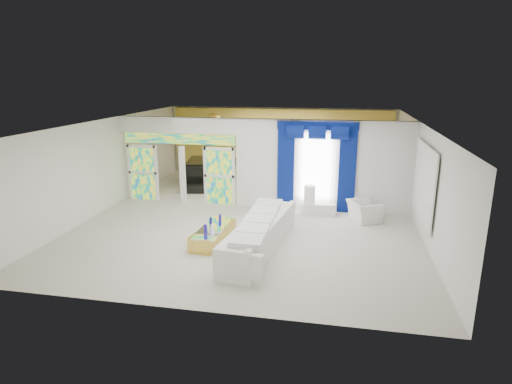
% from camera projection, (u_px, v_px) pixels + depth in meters
% --- Properties ---
extents(floor, '(12.00, 12.00, 0.00)m').
position_uv_depth(floor, '(254.00, 215.00, 13.97)').
color(floor, '#B7AF9E').
rests_on(floor, ground).
extents(dividing_wall, '(5.70, 0.18, 3.00)m').
position_uv_depth(dividing_wall, '(324.00, 166.00, 14.12)').
color(dividing_wall, white).
rests_on(dividing_wall, ground).
extents(dividing_header, '(4.30, 0.18, 0.55)m').
position_uv_depth(dividing_header, '(178.00, 125.00, 14.73)').
color(dividing_header, white).
rests_on(dividing_header, dividing_wall).
extents(stained_panel_left, '(0.95, 0.04, 2.00)m').
position_uv_depth(stained_panel_left, '(143.00, 172.00, 15.45)').
color(stained_panel_left, '#994C3F').
rests_on(stained_panel_left, ground).
extents(stained_panel_right, '(0.95, 0.04, 2.00)m').
position_uv_depth(stained_panel_right, '(219.00, 176.00, 14.92)').
color(stained_panel_right, '#994C3F').
rests_on(stained_panel_right, ground).
extents(stained_transom, '(4.00, 0.05, 0.35)m').
position_uv_depth(stained_transom, '(179.00, 139.00, 14.85)').
color(stained_transom, '#994C3F').
rests_on(stained_transom, dividing_header).
extents(window_pane, '(1.00, 0.02, 2.30)m').
position_uv_depth(window_pane, '(316.00, 168.00, 14.09)').
color(window_pane, white).
rests_on(window_pane, dividing_wall).
extents(blue_drape_left, '(0.55, 0.10, 2.80)m').
position_uv_depth(blue_drape_left, '(286.00, 168.00, 14.26)').
color(blue_drape_left, '#030942').
rests_on(blue_drape_left, ground).
extents(blue_drape_right, '(0.55, 0.10, 2.80)m').
position_uv_depth(blue_drape_right, '(347.00, 171.00, 13.89)').
color(blue_drape_right, '#030942').
rests_on(blue_drape_right, ground).
extents(blue_pelmet, '(2.60, 0.12, 0.25)m').
position_uv_depth(blue_pelmet, '(318.00, 126.00, 13.70)').
color(blue_pelmet, '#030942').
rests_on(blue_pelmet, dividing_wall).
extents(wall_mirror, '(0.04, 2.70, 1.90)m').
position_uv_depth(wall_mirror, '(424.00, 183.00, 11.70)').
color(wall_mirror, white).
rests_on(wall_mirror, ground).
extents(gold_curtains, '(9.70, 0.12, 2.90)m').
position_uv_depth(gold_curtains, '(280.00, 142.00, 19.16)').
color(gold_curtains, '#B7892B').
rests_on(gold_curtains, ground).
extents(white_sofa, '(1.37, 4.08, 0.76)m').
position_uv_depth(white_sofa, '(260.00, 236.00, 11.05)').
color(white_sofa, white).
rests_on(white_sofa, ground).
extents(coffee_table, '(0.85, 1.90, 0.41)m').
position_uv_depth(coffee_table, '(213.00, 235.00, 11.63)').
color(coffee_table, gold).
rests_on(coffee_table, ground).
extents(console_table, '(1.11, 0.42, 0.36)m').
position_uv_depth(console_table, '(318.00, 209.00, 13.97)').
color(console_table, silver).
rests_on(console_table, ground).
extents(table_lamp, '(0.36, 0.36, 0.58)m').
position_uv_depth(table_lamp, '(310.00, 194.00, 13.91)').
color(table_lamp, silver).
rests_on(table_lamp, console_table).
extents(armchair, '(1.16, 1.22, 0.62)m').
position_uv_depth(armchair, '(364.00, 211.00, 13.32)').
color(armchair, white).
rests_on(armchair, ground).
extents(grand_piano, '(1.80, 2.17, 0.98)m').
position_uv_depth(grand_piano, '(206.00, 171.00, 17.97)').
color(grand_piano, black).
rests_on(grand_piano, ground).
extents(piano_bench, '(0.98, 0.52, 0.31)m').
position_uv_depth(piano_bench, '(194.00, 189.00, 16.54)').
color(piano_bench, black).
rests_on(piano_bench, ground).
extents(tv_console, '(0.64, 0.60, 0.82)m').
position_uv_depth(tv_console, '(149.00, 180.00, 16.84)').
color(tv_console, tan).
rests_on(tv_console, ground).
extents(chandelier, '(0.60, 0.60, 0.60)m').
position_uv_depth(chandelier, '(214.00, 121.00, 16.92)').
color(chandelier, gold).
rests_on(chandelier, ceiling).
extents(decanters, '(0.24, 1.24, 0.24)m').
position_uv_depth(decanters, '(211.00, 226.00, 11.40)').
color(decanters, navy).
rests_on(decanters, coffee_table).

